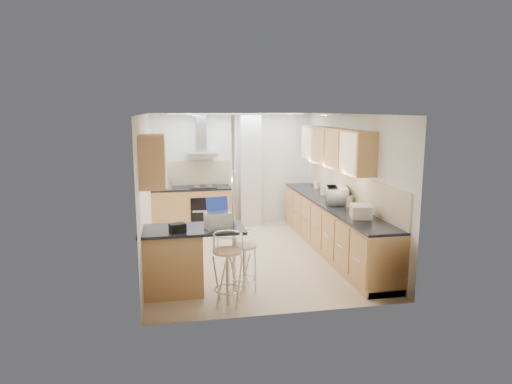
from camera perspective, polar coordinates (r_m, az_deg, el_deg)
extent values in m
plane|color=beige|center=(8.24, -0.50, -7.94)|extent=(4.80, 4.80, 0.00)
cube|color=silver|center=(10.28, -2.93, 2.85)|extent=(3.60, 0.04, 2.50)
cube|color=silver|center=(5.64, 3.89, -3.35)|extent=(3.60, 0.04, 2.50)
cube|color=silver|center=(7.82, -13.60, 0.22)|extent=(0.04, 4.80, 2.50)
cube|color=silver|center=(8.44, 11.59, 1.03)|extent=(0.04, 4.80, 2.50)
cube|color=white|center=(7.83, -0.53, 9.72)|extent=(3.60, 4.80, 0.02)
cube|color=tan|center=(8.68, 9.69, 5.53)|extent=(0.34, 3.00, 0.72)
cube|color=tan|center=(6.39, -12.84, 3.76)|extent=(0.34, 0.62, 0.72)
cube|color=#ECE2C7|center=(8.45, 11.48, 0.56)|extent=(0.03, 4.40, 0.56)
cube|color=#ECE2C7|center=(10.19, -8.21, 2.30)|extent=(1.70, 0.03, 0.56)
cube|color=silver|center=(10.14, -0.81, 2.76)|extent=(0.45, 0.40, 2.50)
cube|color=#B7BABC|center=(9.92, -6.76, 4.68)|extent=(0.62, 0.48, 0.08)
cube|color=#B7BABC|center=(10.03, -6.88, 7.25)|extent=(0.22, 0.20, 0.88)
cylinder|color=silver|center=(6.45, -2.82, -1.61)|extent=(0.05, 0.05, 2.50)
cube|color=black|center=(9.75, -6.46, -2.39)|extent=(0.58, 0.02, 0.58)
cube|color=black|center=(9.96, -6.66, 0.67)|extent=(0.58, 0.50, 0.02)
cube|color=tan|center=(9.60, -2.49, 9.72)|extent=(2.80, 0.35, 0.02)
cube|color=tan|center=(8.50, 9.52, -4.42)|extent=(0.60, 4.40, 0.88)
cube|color=black|center=(8.40, 9.61, -1.38)|extent=(0.63, 4.40, 0.04)
cube|color=tan|center=(10.04, -8.02, -2.11)|extent=(1.70, 0.60, 0.88)
cube|color=black|center=(9.95, -8.09, 0.48)|extent=(1.70, 0.63, 0.04)
cube|color=tan|center=(6.61, -7.94, -8.60)|extent=(1.35, 0.62, 0.90)
cube|color=black|center=(6.47, -8.04, -4.66)|extent=(1.47, 0.72, 0.04)
imported|color=white|center=(8.23, 10.15, -0.42)|extent=(0.50, 0.62, 0.30)
cube|color=#999CA0|center=(6.36, -4.75, -3.59)|extent=(0.39, 0.33, 0.23)
cube|color=black|center=(6.30, -9.78, -4.40)|extent=(0.24, 0.21, 0.11)
cylinder|color=beige|center=(9.06, 8.44, 0.22)|extent=(0.15, 0.15, 0.19)
cylinder|color=beige|center=(9.80, 7.59, 0.92)|extent=(0.14, 0.14, 0.15)
cylinder|color=#B4A790|center=(8.06, 11.49, -1.13)|extent=(0.18, 0.18, 0.18)
cylinder|color=white|center=(8.16, 10.82, -1.09)|extent=(0.13, 0.13, 0.15)
cube|color=beige|center=(7.26, 12.97, -2.37)|extent=(0.38, 0.44, 0.20)
cylinder|color=#B7BABC|center=(9.77, -10.88, 0.97)|extent=(0.16, 0.16, 0.22)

